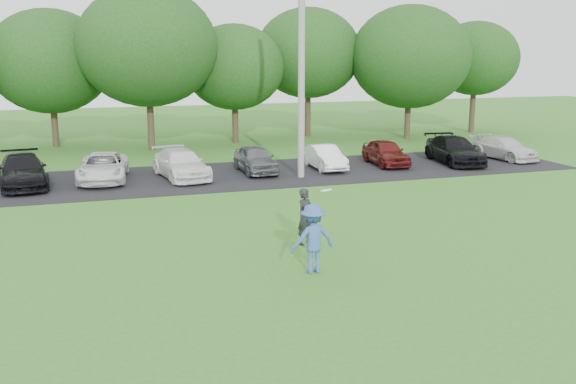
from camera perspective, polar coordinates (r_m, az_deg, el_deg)
ground at (r=15.61m, az=3.95°, el=-7.31°), size 100.00×100.00×0.00m
parking_lot at (r=27.70m, az=-6.01°, el=1.43°), size 32.00×6.50×0.03m
utility_pole at (r=26.76m, az=1.20°, el=11.84°), size 0.28×0.28×9.98m
frisbee_player at (r=15.48m, az=2.22°, el=-4.15°), size 1.13×0.69×2.09m
camera_bystander at (r=17.73m, az=1.56°, el=-2.19°), size 0.69×0.62×1.58m
parked_cars at (r=27.66m, az=-6.27°, el=2.69°), size 30.45×4.97×1.25m
tree_row at (r=37.06m, az=-7.02°, el=11.79°), size 42.39×9.85×8.64m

